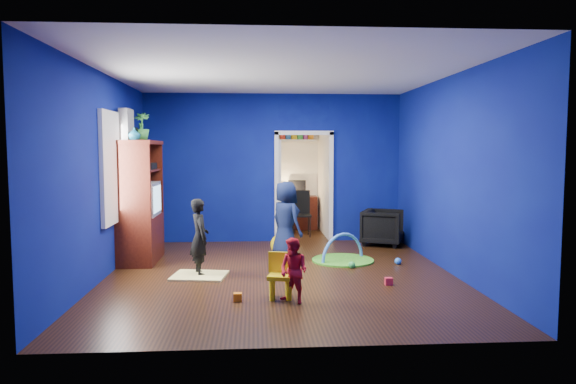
{
  "coord_description": "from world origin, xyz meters",
  "views": [
    {
      "loc": [
        -0.38,
        -7.32,
        1.83
      ],
      "look_at": [
        0.13,
        0.4,
        1.18
      ],
      "focal_mm": 32.0,
      "sensor_mm": 36.0,
      "label": 1
    }
  ],
  "objects": [
    {
      "name": "floor",
      "position": [
        0.0,
        0.0,
        0.0
      ],
      "size": [
        5.0,
        5.5,
        0.01
      ],
      "primitive_type": "cube",
      "color": "black",
      "rests_on": "ground"
    },
    {
      "name": "folding_chair",
      "position": [
        0.6,
        3.3,
        0.46
      ],
      "size": [
        0.4,
        0.4,
        0.92
      ],
      "primitive_type": "cube",
      "color": "black",
      "rests_on": "floor"
    },
    {
      "name": "wall_right",
      "position": [
        2.5,
        0.0,
        1.45
      ],
      "size": [
        0.02,
        5.5,
        2.9
      ],
      "primitive_type": "cube",
      "color": "navy",
      "rests_on": "floor"
    },
    {
      "name": "study_desk",
      "position": [
        0.6,
        4.26,
        0.38
      ],
      "size": [
        0.88,
        0.44,
        0.75
      ],
      "primitive_type": "cube",
      "color": "#3D140A",
      "rests_on": "floor"
    },
    {
      "name": "wall_back",
      "position": [
        0.0,
        2.75,
        1.45
      ],
      "size": [
        5.0,
        0.02,
        2.9
      ],
      "primitive_type": "cube",
      "color": "navy",
      "rests_on": "floor"
    },
    {
      "name": "play_mat",
      "position": [
        1.06,
        0.86,
        0.01
      ],
      "size": [
        1.01,
        1.01,
        0.03
      ],
      "primitive_type": "cylinder",
      "color": "green",
      "rests_on": "floor"
    },
    {
      "name": "vase",
      "position": [
        -2.22,
        0.75,
        2.06
      ],
      "size": [
        0.19,
        0.19,
        0.19
      ],
      "primitive_type": "imported",
      "rotation": [
        0.0,
        0.0,
        -0.01
      ],
      "color": "#0C5E63",
      "rests_on": "tv_armoire"
    },
    {
      "name": "book_shelf",
      "position": [
        0.6,
        4.37,
        2.02
      ],
      "size": [
        0.88,
        0.24,
        0.04
      ],
      "primitive_type": "cube",
      "color": "white",
      "rests_on": "study_desk"
    },
    {
      "name": "window_left",
      "position": [
        -2.48,
        0.35,
        1.55
      ],
      "size": [
        0.03,
        0.95,
        1.55
      ],
      "primitive_type": "cube",
      "color": "white",
      "rests_on": "wall_left"
    },
    {
      "name": "curtain",
      "position": [
        -2.37,
        0.9,
        1.25
      ],
      "size": [
        0.14,
        0.42,
        2.4
      ],
      "primitive_type": "cube",
      "color": "slate",
      "rests_on": "floor"
    },
    {
      "name": "kid_chair",
      "position": [
        -0.07,
        -1.17,
        0.25
      ],
      "size": [
        0.34,
        0.34,
        0.5
      ],
      "primitive_type": "cube",
      "rotation": [
        0.0,
        0.0,
        -0.23
      ],
      "color": "yellow",
      "rests_on": "floor"
    },
    {
      "name": "child_black",
      "position": [
        -1.17,
        0.06,
        0.56
      ],
      "size": [
        0.39,
        0.47,
        1.12
      ],
      "primitive_type": "imported",
      "rotation": [
        0.0,
        0.0,
        1.92
      ],
      "color": "black",
      "rests_on": "floor"
    },
    {
      "name": "armchair",
      "position": [
        2.07,
        2.2,
        0.34
      ],
      "size": [
        0.98,
        0.97,
        0.68
      ],
      "primitive_type": "imported",
      "rotation": [
        0.0,
        0.0,
        1.15
      ],
      "color": "black",
      "rests_on": "floor"
    },
    {
      "name": "toddler_red",
      "position": [
        0.08,
        -1.37,
        0.39
      ],
      "size": [
        0.48,
        0.47,
        0.78
      ],
      "primitive_type": "imported",
      "rotation": [
        0.0,
        0.0,
        -0.72
      ],
      "color": "red",
      "rests_on": "floor"
    },
    {
      "name": "toy_2",
      "position": [
        -0.58,
        -1.27,
        0.05
      ],
      "size": [
        0.1,
        0.08,
        0.1
      ],
      "primitive_type": "cube",
      "color": "orange",
      "rests_on": "floor"
    },
    {
      "name": "toy_arch",
      "position": [
        1.06,
        0.86,
        0.02
      ],
      "size": [
        0.78,
        0.52,
        0.9
      ],
      "primitive_type": "torus",
      "rotation": [
        1.57,
        0.0,
        0.57
      ],
      "color": "#3F8CD8",
      "rests_on": "floor"
    },
    {
      "name": "toy_1",
      "position": [
        1.89,
        0.55,
        0.06
      ],
      "size": [
        0.11,
        0.11,
        0.11
      ],
      "primitive_type": "sphere",
      "color": "blue",
      "rests_on": "floor"
    },
    {
      "name": "wall_front",
      "position": [
        0.0,
        -2.75,
        1.45
      ],
      "size": [
        5.0,
        0.02,
        2.9
      ],
      "primitive_type": "cube",
      "color": "navy",
      "rests_on": "floor"
    },
    {
      "name": "tv_armoire",
      "position": [
        -2.22,
        1.05,
        0.98
      ],
      "size": [
        0.58,
        1.14,
        1.96
      ],
      "primitive_type": "cube",
      "color": "#421B0B",
      "rests_on": "floor"
    },
    {
      "name": "doorway",
      "position": [
        0.6,
        2.75,
        1.05
      ],
      "size": [
        1.16,
        0.1,
        2.1
      ],
      "primitive_type": "cube",
      "color": "white",
      "rests_on": "floor"
    },
    {
      "name": "wall_left",
      "position": [
        -2.5,
        0.0,
        1.45
      ],
      "size": [
        0.02,
        5.5,
        2.9
      ],
      "primitive_type": "cube",
      "color": "navy",
      "rests_on": "floor"
    },
    {
      "name": "yellow_blanket",
      "position": [
        -1.17,
        -0.04,
        0.01
      ],
      "size": [
        0.83,
        0.71,
        0.03
      ],
      "primitive_type": "cube",
      "rotation": [
        0.0,
        0.0,
        -0.15
      ],
      "color": "#F2E07A",
      "rests_on": "floor"
    },
    {
      "name": "crt_tv",
      "position": [
        -2.18,
        1.05,
        1.02
      ],
      "size": [
        0.46,
        0.7,
        0.54
      ],
      "primitive_type": "cube",
      "color": "silver",
      "rests_on": "tv_armoire"
    },
    {
      "name": "alcove",
      "position": [
        0.6,
        3.62,
        1.25
      ],
      "size": [
        1.0,
        1.75,
        2.5
      ],
      "primitive_type": null,
      "color": "silver",
      "rests_on": "floor"
    },
    {
      "name": "desk_lamp",
      "position": [
        0.32,
        4.32,
        0.93
      ],
      "size": [
        0.14,
        0.14,
        0.14
      ],
      "primitive_type": "sphere",
      "color": "#FFD88C",
      "rests_on": "study_desk"
    },
    {
      "name": "toy_0",
      "position": [
        1.42,
        -0.66,
        0.05
      ],
      "size": [
        0.1,
        0.08,
        0.1
      ],
      "primitive_type": "cube",
      "color": "red",
      "rests_on": "floor"
    },
    {
      "name": "ceiling",
      "position": [
        0.0,
        0.0,
        2.9
      ],
      "size": [
        5.0,
        5.5,
        0.01
      ],
      "primitive_type": "cube",
      "color": "white",
      "rests_on": "wall_back"
    },
    {
      "name": "toy_3",
      "position": [
        1.11,
        0.34,
        0.06
      ],
      "size": [
        0.11,
        0.11,
        0.11
      ],
      "primitive_type": "sphere",
      "color": "green",
      "rests_on": "floor"
    },
    {
      "name": "desk_monitor",
      "position": [
        0.6,
        4.38,
        0.95
      ],
      "size": [
        0.4,
        0.05,
        0.32
      ],
      "primitive_type": "cube",
      "color": "black",
      "rests_on": "study_desk"
    },
    {
      "name": "potted_plant",
      "position": [
        -2.22,
        1.27,
        2.19
      ],
      "size": [
        0.26,
        0.26,
        0.46
      ],
      "primitive_type": "imported",
      "rotation": [
        0.0,
        0.0,
        -0.01
      ],
      "color": "#308636",
      "rests_on": "tv_armoire"
    },
    {
      "name": "hopper_ball",
      "position": [
        0.09,
        1.28,
        0.2
      ],
      "size": [
        0.4,
        0.4,
        0.4
      ],
      "primitive_type": "sphere",
      "color": "yellow",
      "rests_on": "floor"
    },
    {
      "name": "child_navy",
      "position": [
        0.14,
        1.03,
        0.65
      ],
      "size": [
        0.7,
        0.76,
        1.3
      ],
      "primitive_type": "imported",
      "rotation": [
        0.0,
        0.0,
        2.18
      ],
      "color": "#0F1338",
      "rests_on": "floor"
    }
  ]
}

